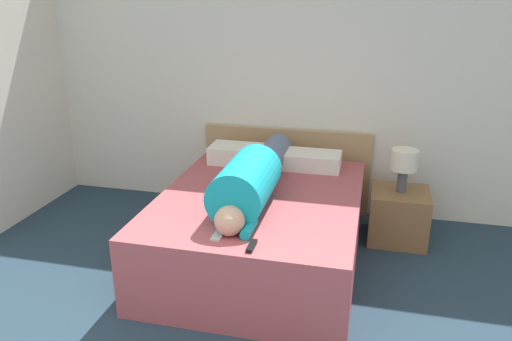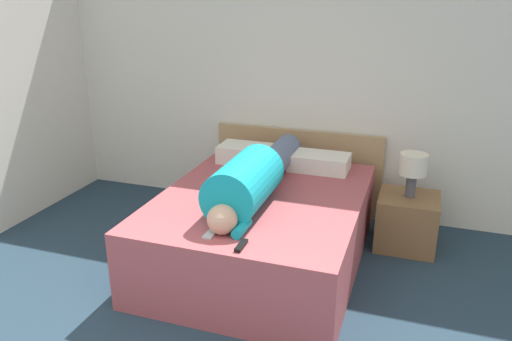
# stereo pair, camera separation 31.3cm
# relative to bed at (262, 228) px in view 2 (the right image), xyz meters

# --- Properties ---
(wall_back) EXTENTS (6.11, 0.06, 2.60)m
(wall_back) POSITION_rel_bed_xyz_m (0.04, 1.19, 1.01)
(wall_back) COLOR silver
(wall_back) RESTS_ON ground_plane
(bed) EXTENTS (1.54, 1.95, 0.59)m
(bed) POSITION_rel_bed_xyz_m (0.00, 0.00, 0.00)
(bed) COLOR #A84C51
(bed) RESTS_ON ground_plane
(headboard) EXTENTS (1.66, 0.04, 0.82)m
(headboard) POSITION_rel_bed_xyz_m (0.00, 1.12, 0.12)
(headboard) COLOR tan
(headboard) RESTS_ON ground_plane
(nightstand) EXTENTS (0.50, 0.48, 0.46)m
(nightstand) POSITION_rel_bed_xyz_m (1.09, 0.66, -0.07)
(nightstand) COLOR brown
(nightstand) RESTS_ON ground_plane
(table_lamp) EXTENTS (0.23, 0.23, 0.38)m
(table_lamp) POSITION_rel_bed_xyz_m (1.09, 0.66, 0.43)
(table_lamp) COLOR #4C4C51
(table_lamp) RESTS_ON nightstand
(person_lying) EXTENTS (0.39, 1.74, 0.39)m
(person_lying) POSITION_rel_bed_xyz_m (-0.04, -0.09, 0.46)
(person_lying) COLOR tan
(person_lying) RESTS_ON bed
(pillow_near_headboard) EXTENTS (0.55, 0.31, 0.16)m
(pillow_near_headboard) POSITION_rel_bed_xyz_m (-0.36, 0.71, 0.37)
(pillow_near_headboard) COLOR silver
(pillow_near_headboard) RESTS_ON bed
(pillow_second) EXTENTS (0.53, 0.31, 0.14)m
(pillow_second) POSITION_rel_bed_xyz_m (0.30, 0.71, 0.37)
(pillow_second) COLOR silver
(pillow_second) RESTS_ON bed
(tv_remote) EXTENTS (0.04, 0.15, 0.02)m
(tv_remote) POSITION_rel_bed_xyz_m (0.14, -0.85, 0.31)
(tv_remote) COLOR black
(tv_remote) RESTS_ON bed
(cell_phone) EXTENTS (0.06, 0.13, 0.01)m
(cell_phone) POSITION_rel_bed_xyz_m (-0.11, -0.76, 0.30)
(cell_phone) COLOR #B2B7BC
(cell_phone) RESTS_ON bed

